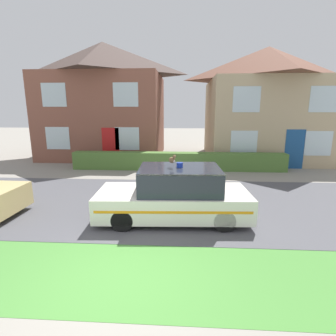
% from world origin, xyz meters
% --- Properties ---
extents(ground_plane, '(80.00, 80.00, 0.00)m').
position_xyz_m(ground_plane, '(0.00, 0.00, 0.00)').
color(ground_plane, gray).
extents(road_strip, '(28.00, 5.78, 0.01)m').
position_xyz_m(road_strip, '(0.00, 4.20, 0.01)').
color(road_strip, '#4C4C51').
rests_on(road_strip, ground).
extents(lawn_verge, '(28.00, 2.30, 0.01)m').
position_xyz_m(lawn_verge, '(0.00, 0.16, 0.00)').
color(lawn_verge, '#478438').
rests_on(lawn_verge, ground).
extents(garden_hedge, '(11.13, 0.66, 0.92)m').
position_xyz_m(garden_hedge, '(0.90, 9.27, 0.46)').
color(garden_hedge, '#4C7233').
rests_on(garden_hedge, ground).
extents(police_car, '(4.37, 2.01, 1.67)m').
position_xyz_m(police_car, '(0.96, 2.90, 0.73)').
color(police_car, black).
rests_on(police_car, road_strip).
extents(cat, '(0.24, 0.27, 0.25)m').
position_xyz_m(cat, '(0.89, 2.82, 1.78)').
color(cat, brown).
rests_on(cat, police_car).
extents(house_left, '(7.80, 6.08, 7.33)m').
position_xyz_m(house_left, '(-4.10, 13.47, 3.74)').
color(house_left, brown).
rests_on(house_left, ground).
extents(house_right, '(7.37, 7.00, 6.87)m').
position_xyz_m(house_right, '(6.33, 13.26, 3.51)').
color(house_right, tan).
rests_on(house_right, ground).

